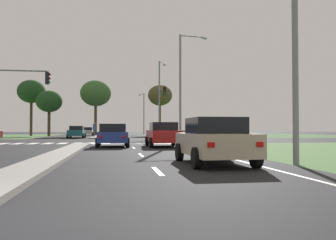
{
  "coord_description": "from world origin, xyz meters",
  "views": [
    {
      "loc": [
        2.31,
        -4.21,
        1.17
      ],
      "look_at": [
        7.79,
        30.99,
        2.09
      ],
      "focal_mm": 37.07,
      "sensor_mm": 36.0,
      "label": 1
    }
  ],
  "objects_px": {
    "street_lamp_second": "(183,82)",
    "car_blue_third": "(113,135)",
    "car_navy_fourth": "(207,133)",
    "street_lamp_third": "(160,95)",
    "street_lamp_near": "(302,5)",
    "car_beige_fifth": "(214,140)",
    "treeline_second": "(31,92)",
    "treeline_third": "(49,102)",
    "treeline_fourth": "(96,94)",
    "street_lamp_fourth": "(143,111)",
    "treeline_fifth": "(160,95)",
    "traffic_signal_near_left": "(6,91)",
    "car_teal_sixth": "(77,132)",
    "car_red_near": "(163,134)",
    "car_silver_second": "(88,131)",
    "traffic_signal_far_right": "(161,103)",
    "pedestrian_at_median": "(94,128)"
  },
  "relations": [
    {
      "from": "car_red_near",
      "to": "traffic_signal_near_left",
      "type": "height_order",
      "value": "traffic_signal_near_left"
    },
    {
      "from": "car_navy_fourth",
      "to": "car_blue_third",
      "type": "bearing_deg",
      "value": -42.41
    },
    {
      "from": "car_blue_third",
      "to": "car_teal_sixth",
      "type": "distance_m",
      "value": 22.25
    },
    {
      "from": "car_teal_sixth",
      "to": "street_lamp_third",
      "type": "distance_m",
      "value": 11.7
    },
    {
      "from": "car_blue_third",
      "to": "street_lamp_near",
      "type": "xyz_separation_m",
      "value": [
        6.21,
        -12.6,
        4.52
      ]
    },
    {
      "from": "street_lamp_third",
      "to": "treeline_fifth",
      "type": "bearing_deg",
      "value": 82.38
    },
    {
      "from": "treeline_fourth",
      "to": "car_red_near",
      "type": "bearing_deg",
      "value": -80.4
    },
    {
      "from": "street_lamp_near",
      "to": "treeline_second",
      "type": "xyz_separation_m",
      "value": [
        -20.07,
        51.14,
        2.2
      ]
    },
    {
      "from": "treeline_second",
      "to": "car_blue_third",
      "type": "bearing_deg",
      "value": -70.22
    },
    {
      "from": "car_red_near",
      "to": "street_lamp_third",
      "type": "bearing_deg",
      "value": 83.05
    },
    {
      "from": "traffic_signal_near_left",
      "to": "treeline_third",
      "type": "bearing_deg",
      "value": 94.46
    },
    {
      "from": "car_navy_fourth",
      "to": "street_lamp_third",
      "type": "xyz_separation_m",
      "value": [
        -3.1,
        12.27,
        4.84
      ]
    },
    {
      "from": "street_lamp_third",
      "to": "street_lamp_fourth",
      "type": "distance_m",
      "value": 24.05
    },
    {
      "from": "traffic_signal_near_left",
      "to": "street_lamp_second",
      "type": "relative_size",
      "value": 0.6
    },
    {
      "from": "treeline_fifth",
      "to": "car_navy_fourth",
      "type": "bearing_deg",
      "value": -88.63
    },
    {
      "from": "street_lamp_fourth",
      "to": "treeline_third",
      "type": "bearing_deg",
      "value": -146.37
    },
    {
      "from": "traffic_signal_near_left",
      "to": "treeline_third",
      "type": "height_order",
      "value": "treeline_third"
    },
    {
      "from": "treeline_fifth",
      "to": "treeline_second",
      "type": "bearing_deg",
      "value": -175.97
    },
    {
      "from": "car_red_near",
      "to": "car_navy_fourth",
      "type": "height_order",
      "value": "car_red_near"
    },
    {
      "from": "car_silver_second",
      "to": "traffic_signal_near_left",
      "type": "bearing_deg",
      "value": 84.49
    },
    {
      "from": "car_red_near",
      "to": "car_beige_fifth",
      "type": "relative_size",
      "value": 1.05
    },
    {
      "from": "car_beige_fifth",
      "to": "treeline_second",
      "type": "bearing_deg",
      "value": 108.88
    },
    {
      "from": "car_beige_fifth",
      "to": "street_lamp_third",
      "type": "bearing_deg",
      "value": 85.55
    },
    {
      "from": "treeline_fifth",
      "to": "traffic_signal_near_left",
      "type": "bearing_deg",
      "value": -114.74
    },
    {
      "from": "car_blue_third",
      "to": "treeline_fourth",
      "type": "relative_size",
      "value": 0.45
    },
    {
      "from": "car_beige_fifth",
      "to": "car_teal_sixth",
      "type": "distance_m",
      "value": 34.63
    },
    {
      "from": "street_lamp_fourth",
      "to": "treeline_third",
      "type": "height_order",
      "value": "street_lamp_fourth"
    },
    {
      "from": "street_lamp_near",
      "to": "treeline_fourth",
      "type": "height_order",
      "value": "treeline_fourth"
    },
    {
      "from": "car_navy_fourth",
      "to": "traffic_signal_near_left",
      "type": "relative_size",
      "value": 0.77
    },
    {
      "from": "car_silver_second",
      "to": "street_lamp_third",
      "type": "xyz_separation_m",
      "value": [
        10.63,
        -17.49,
        4.88
      ]
    },
    {
      "from": "car_red_near",
      "to": "car_blue_third",
      "type": "xyz_separation_m",
      "value": [
        -3.28,
        0.52,
        -0.05
      ]
    },
    {
      "from": "street_lamp_second",
      "to": "car_blue_third",
      "type": "bearing_deg",
      "value": -129.6
    },
    {
      "from": "car_beige_fifth",
      "to": "street_lamp_third",
      "type": "distance_m",
      "value": 34.67
    },
    {
      "from": "traffic_signal_near_left",
      "to": "street_lamp_near",
      "type": "height_order",
      "value": "street_lamp_near"
    },
    {
      "from": "street_lamp_third",
      "to": "treeline_fourth",
      "type": "xyz_separation_m",
      "value": [
        -9.1,
        14.58,
        1.57
      ]
    },
    {
      "from": "street_lamp_third",
      "to": "car_blue_third",
      "type": "bearing_deg",
      "value": -105.21
    },
    {
      "from": "street_lamp_near",
      "to": "car_navy_fourth",
      "type": "bearing_deg",
      "value": 82.57
    },
    {
      "from": "traffic_signal_near_left",
      "to": "car_navy_fourth",
      "type": "bearing_deg",
      "value": 17.95
    },
    {
      "from": "car_blue_third",
      "to": "car_teal_sixth",
      "type": "relative_size",
      "value": 0.93
    },
    {
      "from": "car_navy_fourth",
      "to": "street_lamp_third",
      "type": "height_order",
      "value": "street_lamp_third"
    },
    {
      "from": "treeline_fifth",
      "to": "car_red_near",
      "type": "bearing_deg",
      "value": -97.24
    },
    {
      "from": "traffic_signal_far_right",
      "to": "traffic_signal_near_left",
      "type": "bearing_deg",
      "value": -139.2
    },
    {
      "from": "street_lamp_third",
      "to": "pedestrian_at_median",
      "type": "xyz_separation_m",
      "value": [
        -8.57,
        1.1,
        -4.33
      ]
    },
    {
      "from": "treeline_third",
      "to": "treeline_fourth",
      "type": "distance_m",
      "value": 7.65
    },
    {
      "from": "car_blue_third",
      "to": "street_lamp_second",
      "type": "height_order",
      "value": "street_lamp_second"
    },
    {
      "from": "car_blue_third",
      "to": "treeline_third",
      "type": "relative_size",
      "value": 0.58
    },
    {
      "from": "street_lamp_near",
      "to": "treeline_fifth",
      "type": "bearing_deg",
      "value": 87.57
    },
    {
      "from": "car_red_near",
      "to": "treeline_fourth",
      "type": "xyz_separation_m",
      "value": [
        -6.32,
        37.4,
        6.38
      ]
    },
    {
      "from": "car_red_near",
      "to": "treeline_third",
      "type": "height_order",
      "value": "treeline_third"
    },
    {
      "from": "car_navy_fourth",
      "to": "street_lamp_fourth",
      "type": "distance_m",
      "value": 36.65
    }
  ]
}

